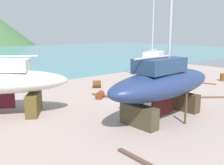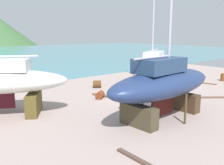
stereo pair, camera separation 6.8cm
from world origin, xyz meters
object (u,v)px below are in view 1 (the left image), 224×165
sailboat_large_starboard (163,83)px  sailboat_mid_port (153,66)px  worker (168,86)px  barrel_tipped_center (223,77)px  barrel_ochre (97,84)px  barrel_by_slipway (100,95)px

sailboat_large_starboard → sailboat_mid_port: sailboat_large_starboard is taller
worker → barrel_tipped_center: bearing=-164.8°
worker → barrel_ochre: (-2.38, 6.44, -0.53)m
sailboat_large_starboard → worker: bearing=30.7°
worker → barrel_ochre: worker is taller
sailboat_large_starboard → barrel_by_slipway: (-0.11, 6.04, -1.84)m
barrel_by_slipway → barrel_tipped_center: bearing=-10.9°
sailboat_mid_port → barrel_ochre: bearing=-49.7°
barrel_ochre → barrel_by_slipway: 3.98m
sailboat_large_starboard → sailboat_mid_port: size_ratio=1.12×
barrel_ochre → worker: bearing=-69.7°
sailboat_large_starboard → barrel_ochre: sailboat_large_starboard is taller
worker → barrel_tipped_center: worker is taller
worker → sailboat_large_starboard: bearing=46.4°
sailboat_large_starboard → barrel_ochre: (2.10, 9.35, -1.79)m
barrel_ochre → barrel_by_slipway: barrel_ochre is taller
sailboat_large_starboard → barrel_tipped_center: size_ratio=17.90×
barrel_tipped_center → barrel_by_slipway: (-14.57, 2.81, -0.12)m
worker → barrel_by_slipway: worker is taller
sailboat_mid_port → barrel_ochre: size_ratio=16.75×
worker → barrel_ochre: bearing=-56.4°
sailboat_large_starboard → worker: (4.47, 2.91, -1.26)m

